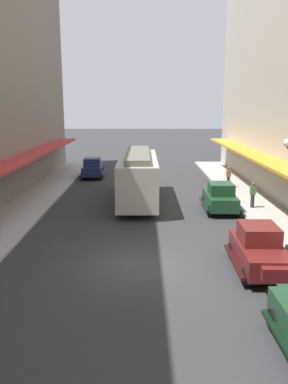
% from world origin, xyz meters
% --- Properties ---
extents(ground_plane, '(200.00, 200.00, 0.00)m').
position_xyz_m(ground_plane, '(0.00, 0.00, 0.00)').
color(ground_plane, '#2D2D30').
extents(parked_car_0, '(2.29, 4.31, 1.84)m').
position_xyz_m(parked_car_0, '(-4.67, 20.52, 0.94)').
color(parked_car_0, '#19234C').
rests_on(parked_car_0, ground).
extents(parked_car_2, '(2.24, 4.30, 1.84)m').
position_xyz_m(parked_car_2, '(4.67, -0.57, 0.94)').
color(parked_car_2, '#591919').
rests_on(parked_car_2, ground).
extents(parked_car_3, '(2.21, 4.29, 1.84)m').
position_xyz_m(parked_car_3, '(4.85, 8.58, 0.94)').
color(parked_car_3, '#193D23').
rests_on(parked_car_3, ground).
extents(streetcar, '(2.53, 9.60, 3.46)m').
position_xyz_m(streetcar, '(-0.31, 10.99, 1.90)').
color(streetcar, '#ADA899').
rests_on(streetcar, ground).
extents(pedestrian_0, '(0.36, 0.24, 1.64)m').
position_xyz_m(pedestrian_0, '(6.98, 8.93, 0.99)').
color(pedestrian_0, '#2D2D33').
rests_on(pedestrian_0, sidewalk_right).
extents(pedestrian_1, '(0.36, 0.24, 1.64)m').
position_xyz_m(pedestrian_1, '(6.83, 15.50, 0.99)').
color(pedestrian_1, '#2D2D33').
rests_on(pedestrian_1, sidewalk_right).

